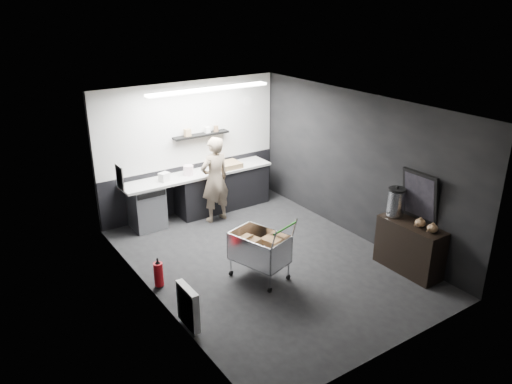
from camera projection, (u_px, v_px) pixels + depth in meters
floor at (267, 261)px, 8.56m from camera, size 5.50×5.50×0.00m
ceiling at (268, 106)px, 7.56m from camera, size 5.50×5.50×0.00m
wall_back at (190, 148)px, 10.18m from camera, size 5.50×0.00×5.50m
wall_front at (401, 258)px, 5.94m from camera, size 5.50×0.00×5.50m
wall_left at (152, 217)px, 7.02m from camera, size 0.00×5.50×5.50m
wall_right at (357, 166)px, 9.10m from camera, size 0.00×5.50×5.50m
kitchen_wall_panel at (189, 124)px, 9.98m from camera, size 3.95×0.02×1.70m
dado_panel at (192, 187)px, 10.48m from camera, size 3.95×0.02×1.00m
floating_shelf at (201, 135)px, 10.08m from camera, size 1.20×0.22×0.04m
wall_clock at (248, 101)px, 10.58m from camera, size 0.20×0.03×0.20m
poster at (120, 177)px, 7.96m from camera, size 0.02×0.30×0.40m
poster_red_band at (119, 173)px, 7.93m from camera, size 0.02×0.22×0.10m
radiator at (188, 307)px, 6.73m from camera, size 0.10×0.50×0.60m
ceiling_strip at (209, 89)px, 8.99m from camera, size 2.40×0.20×0.04m
prep_counter at (205, 192)px, 10.32m from camera, size 3.20×0.61×0.90m
person at (215, 180)px, 9.82m from camera, size 0.67×0.47×1.74m
shopping_cart at (259, 250)px, 7.90m from camera, size 0.83×1.11×1.05m
sideboard at (409, 240)px, 8.13m from camera, size 0.48×1.13×1.69m
fire_extinguisher at (159, 273)px, 7.75m from camera, size 0.15×0.15×0.48m
cardboard_box at (227, 165)px, 10.37m from camera, size 0.55×0.41×0.11m
pink_tub at (188, 170)px, 9.94m from camera, size 0.20×0.20×0.20m
white_container at (164, 177)px, 9.62m from camera, size 0.23×0.20×0.17m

